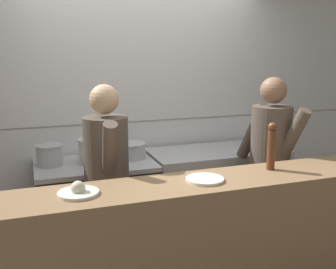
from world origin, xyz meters
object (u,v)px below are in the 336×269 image
oven_range (97,207)px  plated_dish_appetiser (205,179)px  chef_head_cook (107,181)px  chef_sous (269,163)px  pepper_mill (271,145)px  stock_pot (50,154)px  sauce_pot (93,150)px  plated_dish_main (78,191)px  braising_pot (131,150)px

oven_range → plated_dish_appetiser: 1.48m
chef_head_cook → chef_sous: chef_sous is taller
pepper_mill → stock_pot: bearing=139.3°
oven_range → sauce_pot: 0.55m
oven_range → stock_pot: 0.65m
oven_range → chef_head_cook: size_ratio=0.65×
pepper_mill → chef_head_cook: size_ratio=0.21×
plated_dish_main → chef_head_cook: chef_head_cook is taller
plated_dish_main → chef_sous: chef_sous is taller
stock_pot → chef_sous: chef_sous is taller
stock_pot → pepper_mill: pepper_mill is taller
plated_dish_main → pepper_mill: size_ratio=0.71×
sauce_pot → pepper_mill: pepper_mill is taller
chef_head_cook → pepper_mill: bearing=-22.8°
sauce_pot → chef_head_cook: size_ratio=0.16×
pepper_mill → sauce_pot: bearing=132.4°
pepper_mill → chef_head_cook: chef_head_cook is taller
chef_sous → stock_pot: bearing=138.9°
plated_dish_main → chef_head_cook: bearing=64.9°
sauce_pot → plated_dish_appetiser: size_ratio=1.08×
oven_range → stock_pot: size_ratio=4.43×
oven_range → braising_pot: (0.35, 0.03, 0.51)m
oven_range → chef_sous: 1.61m
oven_range → braising_pot: size_ratio=3.80×
oven_range → pepper_mill: size_ratio=3.13×
sauce_pot → braising_pot: 0.37m
chef_sous → plated_dish_main: bearing=179.9°
stock_pot → sauce_pot: bearing=-10.1°
pepper_mill → chef_sous: chef_sous is taller
sauce_pot → pepper_mill: size_ratio=0.79×
oven_range → sauce_pot: size_ratio=3.96×
braising_pot → pepper_mill: pepper_mill is taller
chef_sous → pepper_mill: bearing=-142.0°
stock_pot → chef_head_cook: 0.79m
plated_dish_main → sauce_pot: bearing=77.5°
oven_range → stock_pot: (-0.38, 0.05, 0.53)m
chef_sous → sauce_pot: bearing=135.9°
oven_range → plated_dish_main: size_ratio=4.39×
stock_pot → plated_dish_main: (0.10, -1.28, 0.09)m
braising_pot → plated_dish_main: bearing=-116.6°
plated_dish_main → chef_head_cook: 0.66m
braising_pot → pepper_mill: size_ratio=0.82×
chef_head_cook → plated_dish_main: bearing=-111.2°
sauce_pot → braising_pot: bearing=7.8°
braising_pot → plated_dish_main: plated_dish_main is taller
oven_range → braising_pot: braising_pot is taller
chef_head_cook → sauce_pot: bearing=94.3°
oven_range → pepper_mill: bearing=-48.4°
stock_pot → braising_pot: 0.73m
stock_pot → plated_dish_main: plated_dish_main is taller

